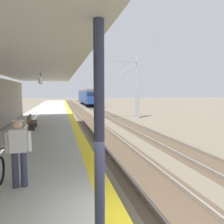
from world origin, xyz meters
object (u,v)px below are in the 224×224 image
at_px(approaching_train, 88,96).
at_px(platform_bench, 31,121).
at_px(catenary_pylon_far_side, 135,89).
at_px(commuter_person, 19,149).
at_px(rail_signal_post, 102,92).

xyz_separation_m(approaching_train, platform_bench, (-8.32, -36.63, -0.80)).
relative_size(approaching_train, catenary_pylon_far_side, 2.61).
relative_size(approaching_train, platform_bench, 12.25).
height_order(approaching_train, catenary_pylon_far_side, catenary_pylon_far_side).
bearing_deg(platform_bench, commuter_person, -84.60).
relative_size(rail_signal_post, platform_bench, 3.25).
height_order(catenary_pylon_far_side, platform_bench, catenary_pylon_far_side).
height_order(approaching_train, platform_bench, approaching_train).
bearing_deg(platform_bench, catenary_pylon_far_side, 43.79).
relative_size(catenary_pylon_far_side, platform_bench, 4.69).
xyz_separation_m(approaching_train, rail_signal_post, (-1.53, -25.50, 1.02)).
relative_size(commuter_person, catenary_pylon_far_side, 0.22).
xyz_separation_m(commuter_person, rail_signal_post, (5.99, 19.61, 1.35)).
bearing_deg(rail_signal_post, platform_bench, -121.42).
relative_size(approaching_train, commuter_person, 11.74).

